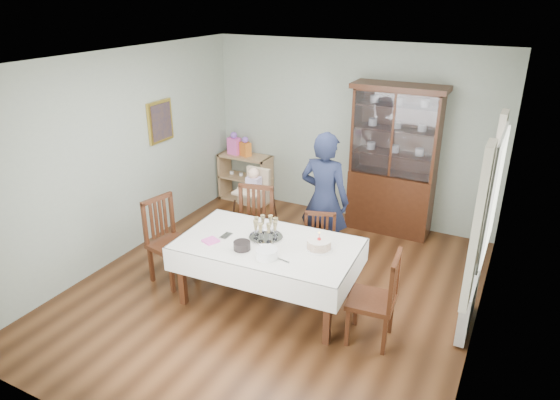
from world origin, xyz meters
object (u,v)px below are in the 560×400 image
Objects in this scene: chair_far_right at (318,264)px; chair_end_right at (372,315)px; high_chair at (254,212)px; birthday_cake at (319,245)px; champagne_tray at (266,232)px; gift_bag_pink at (234,144)px; gift_bag_orange at (245,147)px; sideboard at (246,178)px; chair_end_left at (172,257)px; dining_table at (268,272)px; woman at (324,200)px; china_cabinet at (394,159)px; chair_far_left at (253,245)px.

chair_far_right is 1.18m from chair_end_right.
high_chair is 1.94m from birthday_cake.
champagne_tray is (0.86, -1.21, 0.41)m from high_chair.
chair_far_right is 3.08m from gift_bag_pink.
gift_bag_pink is 0.22m from gift_bag_orange.
sideboard is at bearing 140.15° from gift_bag_orange.
gift_bag_pink reaches higher than champagne_tray.
gift_bag_pink is at bearing 26.65° from chair_end_left.
birthday_cake is (0.56, 0.13, 0.43)m from dining_table.
woman is 4.59× the size of champagne_tray.
china_cabinet is at bearing -0.03° from gift_bag_pink.
gift_bag_orange is at bearing 179.96° from china_cabinet.
birthday_cake reaches higher than chair_far_right.
chair_far_right is at bearing -27.35° from high_chair.
gift_bag_pink is at bearing -30.26° from woman.
gift_bag_orange reaches higher than dining_table.
dining_table is at bearing -105.86° from china_cabinet.
sideboard is at bearing 125.58° from dining_table.
chair_end_right is 4.06m from gift_bag_orange.
chair_far_left is 0.85m from champagne_tray.
high_chair is at bearing -48.12° from gift_bag_pink.
chair_far_right is 1.47m from high_chair.
high_chair reaches higher than champagne_tray.
china_cabinet is at bearing 43.98° from chair_far_left.
china_cabinet is 2.15× the size of chair_end_right.
chair_far_right is 0.82× the size of high_chair.
chair_far_left is 1.21× the size of chair_far_right.
dining_table is 1.15× the size of woman.
champagne_tray is at bearing -58.94° from chair_far_left.
gift_bag_pink is (-3.26, 2.61, 0.67)m from chair_end_right.
china_cabinet is 6.65× the size of gift_bag_orange.
woman is at bearing 23.40° from chair_far_left.
chair_end_left is at bearing -172.26° from birthday_cake.
champagne_tray is at bearing -54.56° from sideboard.
chair_far_right is (-0.35, -1.87, -0.86)m from china_cabinet.
china_cabinet is 2.38m from birthday_cake.
china_cabinet is 2.46× the size of chair_far_right.
woman is 2.58m from gift_bag_pink.
chair_end_right is (0.92, -0.74, 0.04)m from chair_far_right.
champagne_tray is at bearing -51.36° from gift_bag_pink.
woman is (-1.07, 1.25, 0.59)m from chair_end_right.
chair_end_right is 0.57× the size of woman.
gift_bag_orange is at bearing -33.02° from woman.
chair_far_right reaches higher than dining_table.
gift_bag_pink is at bearing 128.65° from dining_table.
sideboard is (-1.79, 2.51, 0.02)m from dining_table.
chair_end_right reaches higher than chair_far_right.
china_cabinet is at bearing -25.83° from chair_end_left.
chair_end_right is 0.92m from birthday_cake.
high_chair is at bearing -7.47° from woman.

